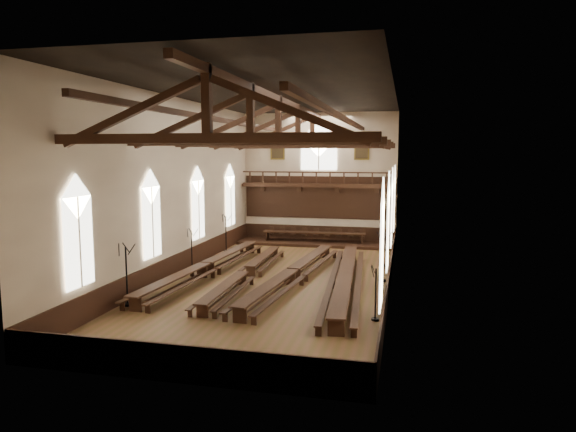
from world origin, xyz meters
name	(u,v)px	position (x,y,z in m)	size (l,w,h in m)	color
ground	(279,280)	(0.00, 0.00, 0.00)	(26.00, 26.00, 0.00)	brown
room_walls	(279,161)	(0.00, 0.00, 6.46)	(26.00, 26.00, 26.00)	beige
wainscot_band	(279,269)	(0.00, 0.00, 0.60)	(12.00, 26.00, 1.20)	black
side_windows	(279,212)	(0.00, 0.00, 3.74)	(11.85, 19.80, 4.50)	white
end_window	(319,149)	(0.00, 12.90, 7.22)	(2.80, 0.12, 3.80)	white
minstrels_gallery	(318,192)	(0.00, 12.66, 3.91)	(11.80, 1.24, 3.70)	#341B10
portraits	(319,150)	(0.00, 12.90, 7.10)	(7.75, 0.09, 1.45)	brown
roof_trusses	(278,128)	(0.00, 0.00, 8.22)	(11.70, 25.70, 2.80)	#341B10
refectory_row_a	(206,266)	(-4.24, 0.02, 0.56)	(2.04, 14.69, 0.77)	#341B10
refectory_row_b	(246,272)	(-1.70, -0.53, 0.48)	(1.47, 13.62, 0.66)	#341B10
refectory_row_c	(293,272)	(0.89, -0.41, 0.56)	(2.25, 14.71, 0.77)	#341B10
refectory_row_d	(345,277)	(3.72, -0.87, 0.59)	(2.14, 15.05, 0.81)	#341B10
dais	(314,243)	(-0.09, 11.40, 0.10)	(11.40, 3.01, 0.20)	black
high_table	(314,233)	(-0.09, 11.40, 0.82)	(7.85, 1.21, 0.73)	#341B10
high_chairs	(316,234)	(-0.09, 12.16, 0.70)	(7.64, 0.44, 0.91)	#341B10
candelabrum_left_near	(127,287)	(-5.55, -6.17, 0.88)	(0.79, 0.89, 2.90)	black
candelabrum_left_mid	(192,258)	(-5.55, 1.07, 0.77)	(0.67, 0.77, 2.52)	black
candelabrum_left_far	(226,240)	(-5.55, 6.98, 0.81)	(0.71, 0.82, 2.67)	black
candelabrum_right_near	(375,304)	(5.55, -5.74, 0.71)	(0.62, 0.72, 2.33)	black
candelabrum_right_mid	(383,266)	(5.55, 0.94, 0.84)	(0.83, 0.80, 2.75)	black
candelabrum_right_far	(386,255)	(5.55, 4.87, 0.70)	(0.63, 0.70, 2.30)	black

